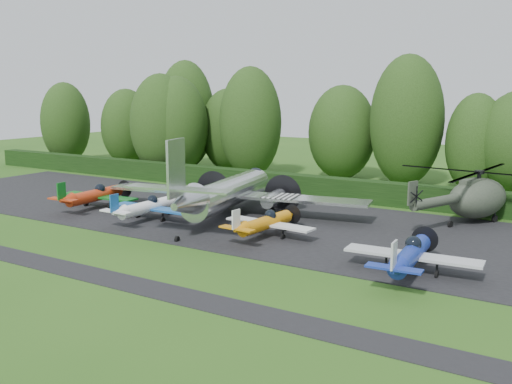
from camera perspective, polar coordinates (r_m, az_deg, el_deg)
The scene contains 20 objects.
ground at distance 36.71m, azimuth -9.03°, elevation -5.68°, with size 160.00×160.00×0.00m, color #295618.
apron at distance 44.52m, azimuth -0.65°, elevation -2.72°, with size 70.00×18.00×0.01m, color black.
taxiway_verge at distance 32.60m, azimuth -15.95°, elevation -8.00°, with size 70.00×2.00×0.00m, color black.
hedgerow at distance 53.95m, azimuth 5.58°, elevation -0.48°, with size 90.00×1.60×2.00m, color black.
transport_plane at distance 44.97m, azimuth -2.98°, elevation -0.04°, with size 22.12×16.96×7.09m.
light_plane_red at distance 49.96m, azimuth -15.79°, elevation -0.31°, with size 7.36×7.74×2.83m.
light_plane_white at distance 44.45m, azimuth -10.80°, elevation -1.47°, with size 6.93×7.29×2.66m.
light_plane_orange at distance 38.74m, azimuth 0.98°, elevation -3.07°, with size 6.67×7.01×2.56m.
light_plane_blue at distance 32.05m, azimuth 15.19°, elevation -6.07°, with size 7.41×7.79×2.85m.
helicopter at distance 46.29m, azimuth 21.29°, elevation -0.25°, with size 12.28×14.37×3.95m.
tree_0 at distance 70.74m, azimuth -2.80°, elevation 6.23°, with size 6.74×6.74×10.12m.
tree_1 at distance 78.10m, azimuth -12.81°, elevation 6.35°, with size 6.71×6.71×10.08m.
tree_4 at distance 73.46m, azimuth -7.02°, elevation 7.67°, with size 7.25×7.25×13.61m.
tree_6 at distance 64.69m, azimuth -0.57°, elevation 6.94°, with size 7.03×7.03×12.54m.
tree_8 at distance 82.39m, azimuth -18.52°, elevation 6.57°, with size 6.56×6.56×10.96m.
tree_9 at distance 61.28m, azimuth 14.83°, elevation 6.90°, with size 7.55×7.55×13.57m.
tree_10 at distance 59.31m, azimuth 21.08°, elevation 4.56°, with size 5.62×5.62×9.68m.
tree_11 at distance 64.57m, azimuth 8.59°, elevation 5.90°, with size 7.49×7.49×10.48m.
tree_12 at distance 68.43m, azimuth -7.94°, elevation 6.60°, with size 7.44×7.44×11.54m.
tree_13 at distance 68.56m, azimuth -9.45°, elevation 6.69°, with size 7.35×7.35×11.84m.
Camera 1 is at (23.11, -26.72, 9.99)m, focal length 40.00 mm.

